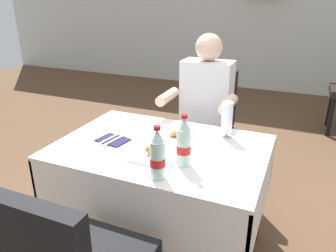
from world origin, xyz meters
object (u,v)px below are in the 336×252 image
(chair_far_diner_seat, at_px, (203,125))
(plate_far_diner, at_px, (172,134))
(cola_bottle_secondary, at_px, (157,156))
(napkin_cutlery_set, at_px, (113,140))
(seated_diner_far, at_px, (204,111))
(cola_bottle_primary, at_px, (184,143))
(plate_near_camera, at_px, (156,153))
(beer_glass_left, at_px, (227,119))
(main_dining_table, at_px, (161,172))

(chair_far_diner_seat, height_order, plate_far_diner, chair_far_diner_seat)
(chair_far_diner_seat, height_order, cola_bottle_secondary, cola_bottle_secondary)
(napkin_cutlery_set, bearing_deg, seated_diner_far, 66.60)
(plate_far_diner, bearing_deg, cola_bottle_primary, -58.05)
(seated_diner_far, bearing_deg, napkin_cutlery_set, -113.40)
(plate_near_camera, bearing_deg, plate_far_diner, 94.73)
(plate_near_camera, relative_size, cola_bottle_primary, 0.89)
(seated_diner_far, relative_size, plate_far_diner, 4.90)
(beer_glass_left, xyz_separation_m, cola_bottle_primary, (-0.11, -0.41, 0.00))
(chair_far_diner_seat, bearing_deg, beer_glass_left, -60.46)
(plate_near_camera, height_order, cola_bottle_primary, cola_bottle_primary)
(plate_near_camera, relative_size, beer_glass_left, 1.09)
(plate_near_camera, relative_size, cola_bottle_secondary, 0.91)
(chair_far_diner_seat, relative_size, cola_bottle_secondary, 3.79)
(napkin_cutlery_set, bearing_deg, cola_bottle_primary, -12.76)
(cola_bottle_primary, bearing_deg, main_dining_table, 140.88)
(chair_far_diner_seat, bearing_deg, seated_diner_far, -71.84)
(beer_glass_left, distance_m, napkin_cutlery_set, 0.67)
(napkin_cutlery_set, bearing_deg, cola_bottle_secondary, -33.27)
(chair_far_diner_seat, relative_size, cola_bottle_primary, 3.69)
(main_dining_table, xyz_separation_m, plate_far_diner, (0.01, 0.13, 0.19))
(chair_far_diner_seat, relative_size, beer_glass_left, 4.52)
(seated_diner_far, relative_size, cola_bottle_primary, 4.79)
(beer_glass_left, bearing_deg, plate_near_camera, -124.85)
(cola_bottle_primary, height_order, napkin_cutlery_set, cola_bottle_primary)
(main_dining_table, xyz_separation_m, cola_bottle_primary, (0.19, -0.16, 0.29))
(cola_bottle_secondary, xyz_separation_m, napkin_cutlery_set, (-0.41, 0.27, -0.11))
(main_dining_table, distance_m, cola_bottle_secondary, 0.44)
(plate_far_diner, xyz_separation_m, napkin_cutlery_set, (-0.29, -0.18, -0.01))
(plate_far_diner, height_order, cola_bottle_secondary, cola_bottle_secondary)
(beer_glass_left, bearing_deg, plate_far_diner, -157.24)
(seated_diner_far, relative_size, cola_bottle_secondary, 4.92)
(plate_near_camera, xyz_separation_m, cola_bottle_secondary, (0.10, -0.19, 0.09))
(beer_glass_left, bearing_deg, chair_far_diner_seat, 119.54)
(beer_glass_left, bearing_deg, main_dining_table, -139.61)
(main_dining_table, height_order, beer_glass_left, beer_glass_left)
(main_dining_table, height_order, napkin_cutlery_set, napkin_cutlery_set)
(main_dining_table, bearing_deg, cola_bottle_secondary, -68.05)
(main_dining_table, distance_m, cola_bottle_primary, 0.38)
(seated_diner_far, bearing_deg, plate_near_camera, -90.24)
(seated_diner_far, bearing_deg, chair_far_diner_seat, 108.16)
(chair_far_diner_seat, relative_size, napkin_cutlery_set, 4.95)
(plate_far_diner, distance_m, cola_bottle_secondary, 0.48)
(main_dining_table, bearing_deg, cola_bottle_primary, -39.12)
(cola_bottle_secondary, bearing_deg, napkin_cutlery_set, 146.73)
(chair_far_diner_seat, height_order, napkin_cutlery_set, chair_far_diner_seat)
(seated_diner_far, xyz_separation_m, beer_glass_left, (0.27, -0.43, 0.12))
(chair_far_diner_seat, distance_m, cola_bottle_secondary, 1.15)
(main_dining_table, distance_m, seated_diner_far, 0.70)
(chair_far_diner_seat, height_order, cola_bottle_primary, cola_bottle_primary)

